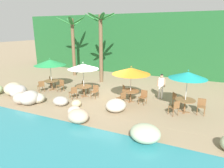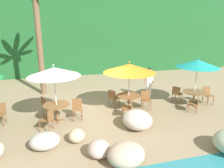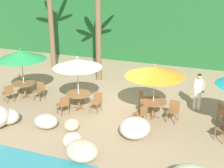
{
  "view_description": "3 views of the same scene",
  "coord_description": "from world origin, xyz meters",
  "px_view_note": "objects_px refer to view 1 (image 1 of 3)",
  "views": [
    {
      "loc": [
        5.4,
        -11.28,
        4.54
      ],
      "look_at": [
        0.25,
        0.13,
        1.0
      ],
      "focal_mm": 31.34,
      "sensor_mm": 36.0,
      "label": 1
    },
    {
      "loc": [
        -1.55,
        -8.8,
        3.92
      ],
      "look_at": [
        0.79,
        -0.02,
        1.36
      ],
      "focal_mm": 33.89,
      "sensor_mm": 36.0,
      "label": 2
    },
    {
      "loc": [
        4.04,
        -11.31,
        5.73
      ],
      "look_at": [
        -0.33,
        0.29,
        1.15
      ],
      "focal_mm": 48.4,
      "sensor_mm": 36.0,
      "label": 3
    }
  ],
  "objects_px": {
    "chair_white_inland": "(84,86)",
    "dining_table_teal": "(185,102)",
    "dining_table_white": "(84,88)",
    "chair_orange_left": "(122,97)",
    "palm_tree_second": "(101,36)",
    "chair_teal_inland": "(176,98)",
    "chair_teal_left": "(175,107)",
    "chair_green_inland": "(51,81)",
    "umbrella_white": "(83,66)",
    "umbrella_teal": "(188,75)",
    "dining_table_green": "(52,82)",
    "umbrella_green": "(50,62)",
    "umbrella_orange": "(131,71)",
    "waiter_in_white": "(161,84)",
    "chair_orange_seaward": "(143,96)",
    "chair_green_seaward": "(61,85)",
    "chair_orange_inland": "(125,90)",
    "chair_white_seaward": "(95,91)",
    "palm_tree_nearest": "(73,38)",
    "chair_teal_seaward": "(201,105)",
    "chair_green_left": "(41,86)",
    "dining_table_orange": "(131,93)"
  },
  "relations": [
    {
      "from": "chair_white_inland",
      "to": "dining_table_teal",
      "type": "distance_m",
      "value": 7.08
    },
    {
      "from": "dining_table_white",
      "to": "chair_orange_left",
      "type": "distance_m",
      "value": 3.05
    },
    {
      "from": "dining_table_white",
      "to": "palm_tree_second",
      "type": "relative_size",
      "value": 0.19
    },
    {
      "from": "chair_teal_inland",
      "to": "chair_teal_left",
      "type": "xyz_separation_m",
      "value": [
        0.12,
        -1.37,
        0.0
      ]
    },
    {
      "from": "chair_green_inland",
      "to": "umbrella_white",
      "type": "xyz_separation_m",
      "value": [
        3.66,
        -0.91,
        1.61
      ]
    },
    {
      "from": "chair_orange_left",
      "to": "chair_teal_left",
      "type": "distance_m",
      "value": 3.14
    },
    {
      "from": "umbrella_teal",
      "to": "dining_table_green",
      "type": "bearing_deg",
      "value": 178.51
    },
    {
      "from": "umbrella_green",
      "to": "umbrella_white",
      "type": "xyz_separation_m",
      "value": [
        3.08,
        -0.29,
        -0.01
      ]
    },
    {
      "from": "umbrella_orange",
      "to": "waiter_in_white",
      "type": "relative_size",
      "value": 1.41
    },
    {
      "from": "chair_green_inland",
      "to": "chair_orange_left",
      "type": "height_order",
      "value": "same"
    },
    {
      "from": "chair_orange_left",
      "to": "chair_orange_seaward",
      "type": "bearing_deg",
      "value": 35.05
    },
    {
      "from": "chair_green_inland",
      "to": "palm_tree_second",
      "type": "bearing_deg",
      "value": 46.31
    },
    {
      "from": "chair_green_seaward",
      "to": "chair_orange_inland",
      "type": "distance_m",
      "value": 4.95
    },
    {
      "from": "chair_white_seaward",
      "to": "palm_tree_nearest",
      "type": "relative_size",
      "value": 0.15
    },
    {
      "from": "chair_orange_left",
      "to": "dining_table_teal",
      "type": "relative_size",
      "value": 0.79
    },
    {
      "from": "chair_teal_inland",
      "to": "waiter_in_white",
      "type": "height_order",
      "value": "waiter_in_white"
    },
    {
      "from": "umbrella_teal",
      "to": "chair_green_seaward",
      "type": "bearing_deg",
      "value": 178.29
    },
    {
      "from": "dining_table_green",
      "to": "umbrella_white",
      "type": "height_order",
      "value": "umbrella_white"
    },
    {
      "from": "chair_orange_inland",
      "to": "chair_teal_seaward",
      "type": "bearing_deg",
      "value": -9.75
    },
    {
      "from": "umbrella_orange",
      "to": "palm_tree_nearest",
      "type": "relative_size",
      "value": 0.42
    },
    {
      "from": "dining_table_white",
      "to": "umbrella_orange",
      "type": "relative_size",
      "value": 0.46
    },
    {
      "from": "chair_green_inland",
      "to": "chair_green_left",
      "type": "bearing_deg",
      "value": -79.15
    },
    {
      "from": "umbrella_white",
      "to": "chair_orange_inland",
      "type": "bearing_deg",
      "value": 19.51
    },
    {
      "from": "chair_green_seaward",
      "to": "dining_table_teal",
      "type": "height_order",
      "value": "chair_green_seaward"
    },
    {
      "from": "chair_green_inland",
      "to": "waiter_in_white",
      "type": "xyz_separation_m",
      "value": [
        8.59,
        0.82,
        0.47
      ]
    },
    {
      "from": "chair_green_inland",
      "to": "chair_orange_seaward",
      "type": "xyz_separation_m",
      "value": [
        7.79,
        -0.6,
        0.0
      ]
    },
    {
      "from": "chair_white_seaward",
      "to": "waiter_in_white",
      "type": "bearing_deg",
      "value": 22.6
    },
    {
      "from": "chair_green_seaward",
      "to": "chair_teal_seaward",
      "type": "relative_size",
      "value": 1.0
    },
    {
      "from": "chair_teal_seaward",
      "to": "palm_tree_nearest",
      "type": "relative_size",
      "value": 0.15
    },
    {
      "from": "dining_table_orange",
      "to": "chair_orange_left",
      "type": "relative_size",
      "value": 1.26
    },
    {
      "from": "dining_table_white",
      "to": "palm_tree_second",
      "type": "height_order",
      "value": "palm_tree_second"
    },
    {
      "from": "chair_orange_seaward",
      "to": "chair_teal_seaward",
      "type": "height_order",
      "value": "same"
    },
    {
      "from": "dining_table_orange",
      "to": "chair_teal_inland",
      "type": "xyz_separation_m",
      "value": [
        2.76,
        0.34,
        -0.1
      ]
    },
    {
      "from": "chair_green_left",
      "to": "chair_teal_left",
      "type": "bearing_deg",
      "value": -1.11
    },
    {
      "from": "chair_orange_inland",
      "to": "chair_orange_left",
      "type": "height_order",
      "value": "same"
    },
    {
      "from": "chair_teal_inland",
      "to": "umbrella_green",
      "type": "bearing_deg",
      "value": -177.54
    },
    {
      "from": "dining_table_green",
      "to": "chair_white_inland",
      "type": "height_order",
      "value": "chair_white_inland"
    },
    {
      "from": "chair_green_left",
      "to": "chair_green_inland",
      "type": "bearing_deg",
      "value": 100.85
    },
    {
      "from": "palm_tree_second",
      "to": "dining_table_green",
      "type": "bearing_deg",
      "value": -122.5
    },
    {
      "from": "chair_green_seaward",
      "to": "dining_table_orange",
      "type": "height_order",
      "value": "chair_green_seaward"
    },
    {
      "from": "chair_green_seaward",
      "to": "chair_orange_inland",
      "type": "height_order",
      "value": "same"
    },
    {
      "from": "waiter_in_white",
      "to": "palm_tree_nearest",
      "type": "bearing_deg",
      "value": 159.6
    },
    {
      "from": "chair_green_left",
      "to": "palm_tree_nearest",
      "type": "height_order",
      "value": "palm_tree_nearest"
    },
    {
      "from": "palm_tree_nearest",
      "to": "dining_table_orange",
      "type": "bearing_deg",
      "value": -32.37
    },
    {
      "from": "umbrella_teal",
      "to": "chair_teal_seaward",
      "type": "xyz_separation_m",
      "value": [
        0.85,
        0.1,
        -1.63
      ]
    },
    {
      "from": "chair_green_inland",
      "to": "chair_teal_seaward",
      "type": "height_order",
      "value": "same"
    },
    {
      "from": "dining_table_green",
      "to": "dining_table_teal",
      "type": "relative_size",
      "value": 1.0
    },
    {
      "from": "umbrella_green",
      "to": "chair_white_seaward",
      "type": "height_order",
      "value": "umbrella_green"
    },
    {
      "from": "chair_orange_left",
      "to": "dining_table_green",
      "type": "bearing_deg",
      "value": 172.85
    },
    {
      "from": "chair_teal_left",
      "to": "chair_teal_inland",
      "type": "bearing_deg",
      "value": 94.79
    }
  ]
}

